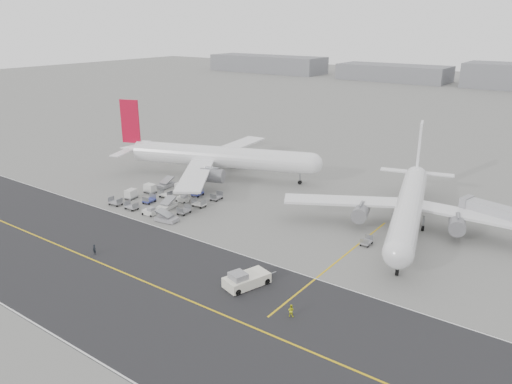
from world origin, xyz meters
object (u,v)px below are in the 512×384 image
Objects in this scene: pushback_tug at (246,280)px; jet_bridge at (507,218)px; airliner_b at (409,205)px; ground_crew_b at (291,310)px; airliner_a at (216,157)px; ground_crew_a at (94,250)px.

jet_bridge is (27.42, 39.63, 3.31)m from pushback_tug.
ground_crew_b is at bearing -108.64° from airliner_b.
pushback_tug is 5.11× the size of ground_crew_b.
jet_bridge is (65.93, 0.69, -0.94)m from airliner_a.
jet_bridge is at bearing -109.46° from airliner_a.
airliner_a is 3.04× the size of jet_bridge.
airliner_b is at bearing 89.04° from pushback_tug.
airliner_a reaches higher than ground_crew_a.
ground_crew_b is (-2.12, -37.54, -3.89)m from airliner_b.
pushback_tug is 27.52m from ground_crew_a.
jet_bridge reaches higher than ground_crew_b.
airliner_a is at bearing 152.40° from pushback_tug.
airliner_a reaches higher than airliner_b.
jet_bridge is (15.70, 4.94, -0.42)m from airliner_b.
jet_bridge is at bearing 32.82° from ground_crew_a.
ground_crew_a is 1.00× the size of ground_crew_b.
airliner_b is 37.80m from ground_crew_b.
airliner_b is 2.80× the size of jet_bridge.
ground_crew_b is (48.11, -41.79, -4.41)m from airliner_a.
ground_crew_b is (36.37, 3.52, -0.00)m from ground_crew_a.
airliner_a is 1.09× the size of airliner_b.
ground_crew_a is (11.75, -45.30, -4.41)m from airliner_a.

